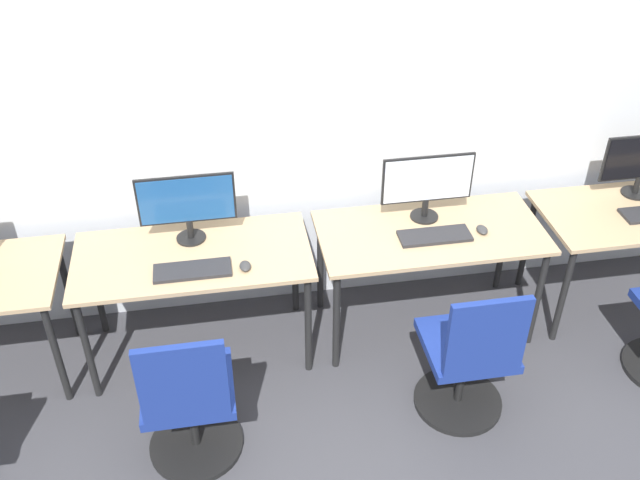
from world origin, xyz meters
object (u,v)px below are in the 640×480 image
Objects in this scene: keyboard_left at (193,270)px; keyboard_right at (435,236)px; mouse_right at (482,230)px; mouse_left at (245,266)px; office_chair_left at (190,405)px; monitor_right at (427,183)px; office_chair_right at (469,361)px; monitor_left at (187,204)px.

keyboard_left is 1.35m from keyboard_right.
keyboard_right is (1.34, 0.09, 0.00)m from keyboard_left.
mouse_right is at bearing 3.29° from keyboard_left.
mouse_left is 1.07m from keyboard_right.
mouse_left is at bearing 60.38° from office_chair_left.
mouse_right reaches higher than keyboard_left.
keyboard_left is 0.71m from office_chair_left.
keyboard_right is at bearing -90.00° from monitor_right.
mouse_left is 0.10× the size of office_chair_left.
monitor_right is 0.59× the size of office_chair_right.
office_chair_left is at bearing -147.15° from monitor_right.
monitor_right is at bearing -0.41° from monitor_left.
monitor_left is 5.87× the size of mouse_right.
keyboard_right is (1.07, 0.11, -0.01)m from mouse_left.
office_chair_left is 1.00× the size of office_chair_right.
office_chair_left is 1.42m from office_chair_right.
monitor_left is 1.38m from keyboard_right.
monitor_left is 1.65m from mouse_right.
keyboard_left and keyboard_right have the same top height.
monitor_left is at bearing 172.57° from mouse_right.
mouse_left is 0.10× the size of office_chair_right.
monitor_right reaches higher than keyboard_right.
office_chair_right is at bearing -26.54° from mouse_left.
monitor_right is (1.34, -0.01, 0.00)m from monitor_left.
monitor_left and monitor_right have the same top height.
mouse_right is (1.62, 0.09, 0.01)m from keyboard_left.
office_chair_right is (0.02, -0.65, -0.34)m from keyboard_right.
monitor_left reaches higher than mouse_right.
mouse_left is (0.27, -0.02, 0.01)m from keyboard_left.
mouse_left is 0.17× the size of monitor_right.
mouse_right is at bearing -7.43° from monitor_left.
mouse_right is at bearing 22.72° from office_chair_left.
mouse_left is at bearing 153.46° from office_chair_right.
mouse_left is 0.77m from office_chair_left.
office_chair_left is 2.22× the size of keyboard_right.
office_chair_left is at bearing -157.28° from mouse_right.
monitor_right is (1.07, 0.31, 0.21)m from mouse_left.
monitor_left is 1.30× the size of keyboard_right.
monitor_left is 5.87× the size of mouse_left.
keyboard_left is 0.77× the size of monitor_right.
mouse_right is (0.28, -0.20, -0.21)m from monitor_right.
monitor_left reaches higher than keyboard_left.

